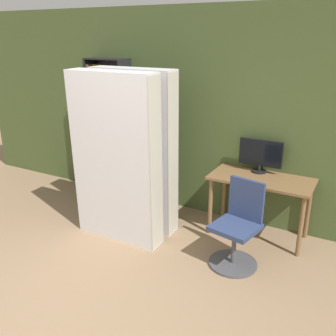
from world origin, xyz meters
TOP-DOWN VIEW (x-y plane):
  - wall_back at (0.00, 2.77)m, footprint 8.00×0.06m
  - desk at (0.98, 2.45)m, footprint 1.19×0.59m
  - monitor at (0.89, 2.64)m, footprint 0.53×0.18m
  - office_chair at (0.95, 1.76)m, footprint 0.52×0.52m
  - bookshelf at (-1.39, 2.63)m, footprint 0.61×0.30m
  - mattress_near at (-0.49, 1.60)m, footprint 1.09×0.29m
  - mattress_far at (-0.49, 1.99)m, footprint 1.09×0.27m

SIDE VIEW (x-z plane):
  - office_chair at x=0.95m, z-range -0.09..0.84m
  - desk at x=0.98m, z-range 0.27..1.02m
  - bookshelf at x=-1.39m, z-range -0.05..1.99m
  - monitor at x=0.89m, z-range 0.78..1.19m
  - mattress_far at x=-0.49m, z-range 0.00..1.99m
  - mattress_near at x=-0.49m, z-range 0.00..1.99m
  - wall_back at x=0.00m, z-range 0.00..2.70m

